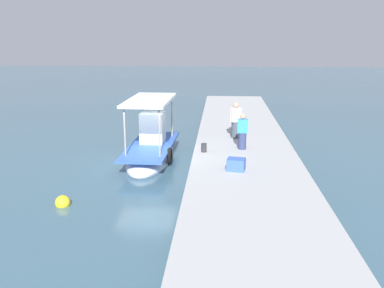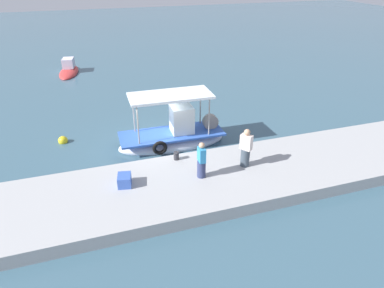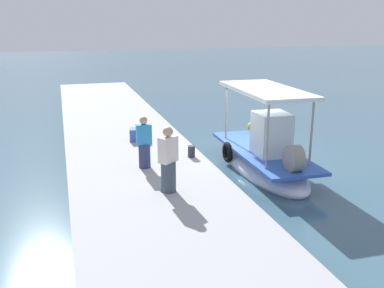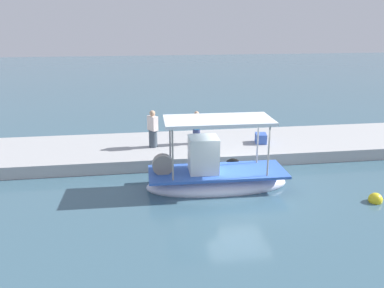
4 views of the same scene
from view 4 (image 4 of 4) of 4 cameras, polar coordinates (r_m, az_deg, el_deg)
name	(u,v)px [view 4 (image 4 of 4)]	position (r m, az deg, el deg)	size (l,w,h in m)	color
ground_plane	(238,187)	(15.52, 6.79, -6.35)	(120.00, 120.00, 0.00)	#3C5E70
dock_quay	(216,147)	(19.32, 3.58, -0.45)	(36.00, 4.46, 0.55)	#A7A8A9
main_fishing_boat	(215,176)	(15.23, 3.36, -4.68)	(5.61, 2.06, 3.15)	white
fisherman_near_bollard	(196,129)	(18.76, 0.66, 2.23)	(0.37, 0.46, 1.61)	navy
fisherman_by_crate	(153,131)	(18.30, -5.78, 1.98)	(0.55, 0.57, 1.77)	#3D4955
mooring_bollard	(216,150)	(17.44, 3.49, -0.87)	(0.24, 0.24, 0.38)	#2D2D33
cargo_crate	(261,138)	(19.28, 10.10, 0.84)	(0.65, 0.52, 0.46)	#3A5EBB
marker_buoy	(375,199)	(15.69, 25.38, -7.39)	(0.50, 0.50, 0.50)	yellow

